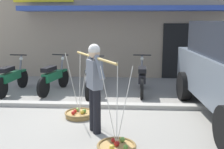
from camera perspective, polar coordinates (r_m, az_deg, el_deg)
ground_plane at (r=6.16m, az=-5.58°, el=-8.83°), size 90.00×90.00×0.00m
sidewalk_curb at (r=6.79m, az=-4.67°, el=-6.40°), size 20.00×0.24×0.10m
fruit_vendor at (r=5.08m, az=-3.67°, el=-1.64°), size 0.93×1.58×1.70m
fruit_basket_left_side at (r=6.15m, az=-6.86°, el=-8.16°), size 0.66×0.66×1.45m
fruit_basket_right_side at (r=4.62m, az=0.99°, el=-14.95°), size 0.66×0.66×1.45m
motorcycle_nearest_shop at (r=8.48m, az=-20.31°, el=-0.67°), size 0.54×1.82×1.09m
motorcycle_second_in_row at (r=8.20m, az=-12.21°, el=-0.61°), size 0.61×1.79×1.09m
motorcycle_third_in_row at (r=7.76m, az=-4.10°, el=-1.04°), size 0.54×1.82×1.09m
motorcycle_end_of_row at (r=7.97m, az=6.30°, el=-0.76°), size 0.54×1.82×1.09m
storefront_building at (r=12.47m, az=2.81°, el=11.31°), size 13.00×6.00×4.20m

